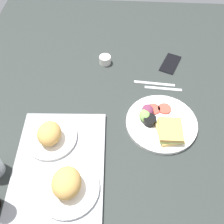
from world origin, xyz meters
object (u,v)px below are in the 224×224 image
Objects in this scene: espresso_cup at (105,60)px; fork at (163,88)px; knife at (154,83)px; bread_plate_far at (50,135)px; cell_phone at (170,63)px; plate_with_salad at (161,123)px; serving_tray at (60,163)px; bread_plate_near at (67,185)px.

fork is (-15.94, -28.06, -1.75)cm from espresso_cup.
fork is 5.00cm from knife.
cell_phone is at bearing -45.83° from bread_plate_far.
plate_with_salad is 38.53cm from cell_phone.
fork is (40.77, -40.67, -0.55)cm from serving_tray.
bread_plate_far is at bearing 43.90° from knife.
plate_with_salad is 23.75cm from knife.
serving_tray is 58.11cm from espresso_cup.
serving_tray is at bearing 167.47° from espresso_cup.
espresso_cup is 0.29× the size of knife.
bread_plate_far is at bearing 156.64° from cell_phone.
espresso_cup reaches higher than cell_phone.
plate_with_salad is 44.69cm from espresso_cup.
bread_plate_far is 1.20× the size of fork.
bread_plate_near is 44.95cm from plate_with_salad.
knife is 16.56cm from cell_phone.
cell_phone is at bearing -116.40° from knife.
knife is (23.66, 1.59, -1.43)cm from plate_with_salad.
fork is at bearing 147.46° from knife.
knife is at bearing 171.75° from cell_phone.
plate_with_salad reaches higher than knife.
bread_plate_near is at bearing 173.52° from espresso_cup.
bread_plate_far reaches higher than fork.
espresso_cup is at bearing -6.48° from bread_plate_near.
espresso_cup is 0.33× the size of fork.
serving_tray is 2.21× the size of bread_plate_far.
serving_tray is at bearing -153.09° from bread_plate_far.
espresso_cup is (47.23, -17.43, -2.59)cm from bread_plate_far.
bread_plate_near is 1.27× the size of fork.
bread_plate_near reaches higher than plate_with_salad.
bread_plate_far is 1.07× the size of knife.
plate_with_salad is at bearing -47.82° from bread_plate_near.
bread_plate_far reaches higher than serving_tray.
bread_plate_far is at bearing 37.82° from fork.
plate_with_salad is at bearing -62.26° from serving_tray.
knife is at bearing -118.28° from espresso_cup.
espresso_cup reaches higher than fork.
bread_plate_near is 0.74× the size of plate_with_salad.
cell_phone is at bearing -101.21° from fork.
cell_phone is (17.23, -4.46, 0.15)cm from fork.
plate_with_salad is at bearing -167.80° from cell_phone.
cell_phone is at bearing -87.73° from espresso_cup.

